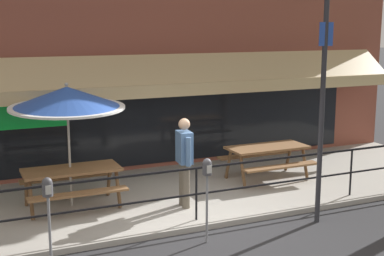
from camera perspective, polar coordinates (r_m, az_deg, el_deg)
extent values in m
plane|color=#2D2D30|center=(9.45, 1.23, -10.90)|extent=(120.00, 120.00, 0.00)
cube|color=#ADA89E|center=(11.16, -3.20, -7.17)|extent=(15.00, 4.00, 0.10)
cube|color=brown|center=(12.74, -7.05, 10.31)|extent=(15.00, 0.50, 6.79)
cube|color=black|center=(12.68, -6.49, 1.02)|extent=(12.00, 0.02, 2.30)
cube|color=#19D84C|center=(12.13, -16.67, 1.62)|extent=(1.50, 0.02, 0.70)
cube|color=tan|center=(12.02, -5.82, 6.02)|extent=(13.80, 0.92, 0.70)
cube|color=tan|center=(11.59, -4.98, 3.87)|extent=(13.80, 0.08, 0.28)
cylinder|color=black|center=(9.51, 0.47, -7.07)|extent=(0.04, 0.04, 0.95)
cylinder|color=black|center=(11.33, 16.59, -4.58)|extent=(0.04, 0.04, 0.95)
cube|color=black|center=(9.38, 0.47, -4.31)|extent=(13.80, 0.04, 0.04)
cube|color=black|center=(9.51, 0.47, -7.07)|extent=(13.80, 0.03, 0.03)
cube|color=brown|center=(10.32, -12.73, -4.37)|extent=(1.80, 0.80, 0.05)
cube|color=brown|center=(9.86, -11.97, -6.88)|extent=(1.80, 0.26, 0.04)
cube|color=brown|center=(10.95, -13.28, -5.14)|extent=(1.80, 0.26, 0.04)
cylinder|color=brown|center=(10.30, -7.90, -6.37)|extent=(0.07, 0.30, 0.73)
cylinder|color=brown|center=(10.89, -8.85, -5.44)|extent=(0.07, 0.30, 0.73)
cylinder|color=brown|center=(10.00, -16.80, -7.27)|extent=(0.07, 0.30, 0.73)
cylinder|color=brown|center=(10.61, -17.26, -6.26)|extent=(0.07, 0.30, 0.73)
cube|color=brown|center=(12.01, 8.03, -2.06)|extent=(1.80, 0.80, 0.05)
cube|color=brown|center=(11.61, 9.51, -4.08)|extent=(1.80, 0.26, 0.04)
cube|color=brown|center=(12.56, 6.59, -2.86)|extent=(1.80, 0.26, 0.04)
cylinder|color=brown|center=(12.28, 11.95, -3.68)|extent=(0.07, 0.30, 0.73)
cylinder|color=brown|center=(12.78, 10.27, -3.04)|extent=(0.07, 0.30, 0.73)
cylinder|color=brown|center=(11.43, 5.42, -4.57)|extent=(0.07, 0.30, 0.73)
cylinder|color=brown|center=(11.97, 3.92, -3.84)|extent=(0.07, 0.30, 0.73)
cylinder|color=#B7B2A8|center=(10.34, -12.97, -2.00)|extent=(0.04, 0.04, 2.30)
cone|color=#2D56B7|center=(10.18, -13.20, 3.22)|extent=(2.10, 2.11, 0.48)
cylinder|color=white|center=(10.20, -13.15, 2.16)|extent=(2.14, 2.14, 0.12)
sphere|color=#B7B2A8|center=(10.15, -13.25, 4.56)|extent=(0.07, 0.07, 0.07)
cylinder|color=#665B4C|center=(10.31, -0.98, -5.90)|extent=(0.15, 0.15, 0.86)
cylinder|color=#665B4C|center=(10.13, -0.65, -6.21)|extent=(0.15, 0.15, 0.86)
cube|color=#4C709E|center=(10.03, -0.83, -2.06)|extent=(0.28, 0.42, 0.60)
cylinder|color=#4C709E|center=(10.28, -1.25, -1.91)|extent=(0.10, 0.10, 0.54)
cylinder|color=#4C709E|center=(9.80, -0.39, -2.55)|extent=(0.10, 0.10, 0.54)
sphere|color=tan|center=(9.94, -0.84, 0.41)|extent=(0.22, 0.22, 0.22)
cylinder|color=gray|center=(8.02, -14.92, -10.93)|extent=(0.04, 0.04, 1.15)
cylinder|color=#4C4C51|center=(7.80, -15.16, -6.32)|extent=(0.15, 0.15, 0.20)
sphere|color=#4C4C51|center=(7.78, -15.20, -5.61)|extent=(0.14, 0.14, 0.14)
cube|color=silver|center=(7.72, -15.07, -6.41)|extent=(0.08, 0.01, 0.13)
cylinder|color=gray|center=(8.78, 1.60, -8.63)|extent=(0.04, 0.04, 1.15)
cylinder|color=#4C4C51|center=(8.58, 1.62, -4.37)|extent=(0.15, 0.15, 0.20)
sphere|color=#4C4C51|center=(8.55, 1.62, -3.73)|extent=(0.14, 0.14, 0.14)
cube|color=silver|center=(8.51, 1.86, -4.44)|extent=(0.08, 0.01, 0.13)
cylinder|color=#2D2D33|center=(9.56, 13.77, 3.53)|extent=(0.09, 0.09, 4.67)
cube|color=blue|center=(9.47, 14.12, 9.69)|extent=(0.28, 0.02, 0.40)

